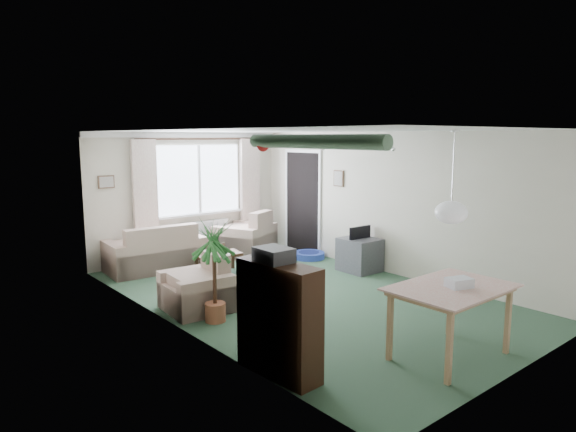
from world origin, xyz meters
TOP-DOWN VIEW (x-y plane):
  - ground at (0.00, 0.00)m, footprint 6.50×6.50m
  - window at (0.20, 3.23)m, footprint 1.80×0.03m
  - curtain_rod at (0.20, 3.15)m, footprint 2.60×0.03m
  - curtain_left at (-0.95, 3.13)m, footprint 0.45×0.08m
  - curtain_right at (1.35, 3.13)m, footprint 0.45×0.08m
  - radiator at (0.20, 3.19)m, footprint 1.20×0.10m
  - doorway at (1.99, 2.20)m, footprint 0.03×0.95m
  - pendant_lamp at (0.20, -2.30)m, footprint 0.36×0.36m
  - tinsel_garland at (-1.92, -2.30)m, footprint 1.60×1.60m
  - bauble_cluster_a at (1.30, 0.90)m, footprint 0.20×0.20m
  - bauble_cluster_b at (1.60, -0.30)m, footprint 0.20×0.20m
  - wall_picture_back at (-1.60, 3.23)m, footprint 0.28×0.03m
  - wall_picture_right at (1.98, 1.20)m, footprint 0.03×0.24m
  - sofa at (-0.98, 2.75)m, footprint 1.69×0.98m
  - armchair_corner at (0.87, 2.67)m, footprint 1.29×1.26m
  - armchair_left at (-1.50, 0.43)m, footprint 0.86×0.90m
  - coffee_table at (-0.25, 1.87)m, footprint 0.84×0.57m
  - photo_frame at (-0.16, 1.89)m, footprint 0.12×0.03m
  - bookshelf at (-1.84, -1.76)m, footprint 0.37×0.94m
  - hifi_box at (-1.84, -1.69)m, footprint 0.28×0.35m
  - houseplant at (-1.54, -0.11)m, footprint 0.73×0.73m
  - dining_table at (-0.20, -2.60)m, footprint 1.21×0.81m
  - gift_box at (-0.17, -2.67)m, footprint 0.29×0.25m
  - tv_cube at (1.70, 0.39)m, footprint 0.59×0.65m
  - pet_bed at (1.65, 1.64)m, footprint 0.65×0.65m

SIDE VIEW (x-z plane):
  - ground at x=0.00m, z-range 0.00..0.00m
  - pet_bed at x=1.65m, z-range 0.00..0.12m
  - coffee_table at x=-0.25m, z-range 0.00..0.35m
  - tv_cube at x=1.70m, z-range 0.00..0.57m
  - armchair_left at x=-1.50m, z-range 0.00..0.75m
  - dining_table at x=-0.20m, z-range 0.00..0.75m
  - radiator at x=0.20m, z-range 0.12..0.68m
  - sofa at x=-0.98m, z-range 0.00..0.81m
  - photo_frame at x=-0.16m, z-range 0.35..0.51m
  - armchair_corner at x=0.87m, z-range 0.00..0.89m
  - bookshelf at x=-1.84m, z-range 0.00..1.13m
  - houseplant at x=-1.54m, z-range 0.00..1.30m
  - gift_box at x=-0.17m, z-range 0.75..0.87m
  - doorway at x=1.99m, z-range 0.00..2.00m
  - hifi_box at x=-1.84m, z-range 1.13..1.27m
  - curtain_left at x=-0.95m, z-range 0.27..2.27m
  - curtain_right at x=1.35m, z-range 0.27..2.27m
  - pendant_lamp at x=0.20m, z-range 1.30..1.66m
  - window at x=0.20m, z-range 0.85..2.15m
  - wall_picture_back at x=-1.60m, z-range 1.44..1.66m
  - wall_picture_right at x=1.98m, z-range 1.40..1.70m
  - bauble_cluster_a at x=1.30m, z-range 2.12..2.32m
  - bauble_cluster_b at x=1.60m, z-range 2.12..2.32m
  - curtain_rod at x=0.20m, z-range 2.25..2.29m
  - tinsel_garland at x=-1.92m, z-range 2.22..2.34m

